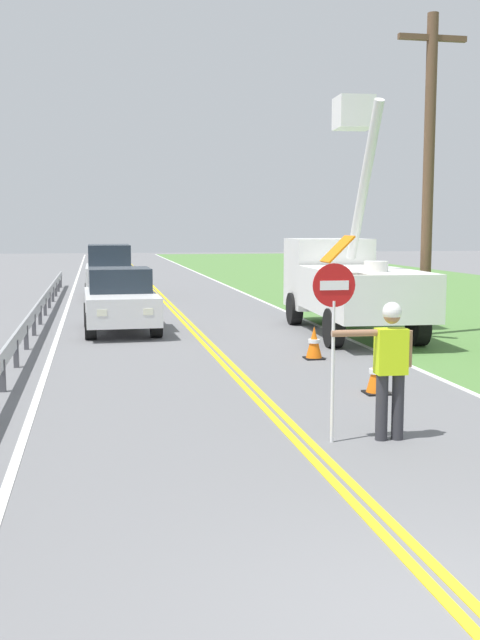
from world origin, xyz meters
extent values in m
cube|color=yellow|center=(-0.09, 20.00, 0.01)|extent=(0.11, 110.00, 0.01)
cube|color=yellow|center=(0.09, 20.00, 0.01)|extent=(0.11, 110.00, 0.01)
cube|color=silver|center=(3.60, 20.00, 0.01)|extent=(0.12, 110.00, 0.01)
cube|color=silver|center=(-3.60, 20.00, 0.01)|extent=(0.12, 110.00, 0.01)
cylinder|color=#2D2D33|center=(1.26, 4.80, 0.44)|extent=(0.16, 0.16, 0.88)
cylinder|color=#2D2D33|center=(1.04, 4.81, 0.44)|extent=(0.16, 0.16, 0.88)
cube|color=#C6EA19|center=(1.15, 4.80, 1.18)|extent=(0.41, 0.26, 0.60)
cylinder|color=#996B4C|center=(0.65, 4.82, 1.43)|extent=(0.60, 0.11, 0.09)
cylinder|color=#996B4C|center=(1.39, 4.79, 1.21)|extent=(0.09, 0.09, 0.48)
sphere|color=#996B4C|center=(1.15, 4.80, 1.65)|extent=(0.22, 0.22, 0.22)
sphere|color=white|center=(1.15, 4.80, 1.70)|extent=(0.25, 0.25, 0.25)
cylinder|color=silver|center=(0.37, 4.83, 0.92)|extent=(0.04, 0.04, 1.85)
cylinder|color=#B71414|center=(0.37, 4.83, 2.05)|extent=(0.56, 0.03, 0.56)
cube|color=white|center=(0.37, 4.81, 2.05)|extent=(0.38, 0.01, 0.12)
cube|color=white|center=(3.88, 13.30, 1.21)|extent=(2.52, 4.70, 1.10)
cube|color=white|center=(4.05, 16.75, 1.46)|extent=(2.30, 2.20, 2.00)
cube|color=#1E2833|center=(4.10, 17.78, 1.76)|extent=(1.98, 0.15, 0.90)
cylinder|color=silver|center=(3.84, 12.39, 1.88)|extent=(0.56, 0.56, 0.24)
cylinder|color=silver|center=(3.89, 13.41, 3.84)|extent=(0.35, 2.27, 3.78)
cube|color=white|center=(3.94, 14.43, 5.68)|extent=(0.94, 0.94, 0.80)
cube|color=orange|center=(2.62, 11.56, 2.31)|extent=(0.63, 0.83, 0.59)
cylinder|color=black|center=(3.01, 16.60, 0.46)|extent=(0.36, 0.93, 0.92)
cylinder|color=black|center=(5.07, 16.50, 0.46)|extent=(0.36, 0.93, 0.92)
cylinder|color=black|center=(2.80, 12.32, 0.46)|extent=(0.36, 0.93, 0.92)
cylinder|color=black|center=(4.86, 12.22, 0.46)|extent=(0.36, 0.93, 0.92)
cube|color=silver|center=(-1.96, 15.98, 0.70)|extent=(1.93, 4.14, 0.72)
cube|color=#1E2833|center=(-1.97, 16.23, 1.38)|extent=(1.65, 1.76, 0.64)
cube|color=#EAEACC|center=(-1.37, 13.96, 0.75)|extent=(0.24, 0.06, 0.16)
cube|color=#EAEACC|center=(-2.47, 13.94, 0.75)|extent=(0.24, 0.06, 0.16)
cylinder|color=black|center=(-1.12, 14.72, 0.34)|extent=(0.29, 0.69, 0.68)
cylinder|color=black|center=(-2.76, 14.69, 0.34)|extent=(0.29, 0.69, 0.68)
cylinder|color=black|center=(-1.17, 17.26, 0.34)|extent=(0.29, 0.69, 0.68)
cylinder|color=black|center=(-2.81, 17.23, 0.34)|extent=(0.29, 0.69, 0.68)
cube|color=silver|center=(-2.05, 26.47, 0.80)|extent=(1.84, 4.60, 0.92)
cube|color=#1E2833|center=(-2.05, 26.47, 1.68)|extent=(1.62, 2.85, 0.84)
cube|color=#EAEACC|center=(-1.50, 24.19, 0.85)|extent=(0.24, 0.06, 0.16)
cube|color=#EAEACC|center=(-2.60, 24.19, 0.85)|extent=(0.24, 0.06, 0.16)
cylinder|color=black|center=(-1.23, 25.05, 0.34)|extent=(0.28, 0.68, 0.68)
cylinder|color=black|center=(-2.87, 25.05, 0.34)|extent=(0.28, 0.68, 0.68)
cylinder|color=black|center=(-1.23, 27.90, 0.34)|extent=(0.28, 0.68, 0.68)
cylinder|color=black|center=(-2.87, 27.90, 0.34)|extent=(0.28, 0.68, 0.68)
cylinder|color=brown|center=(5.79, 13.94, 4.04)|extent=(0.28, 0.28, 8.08)
cube|color=brown|center=(5.79, 13.94, 7.48)|extent=(1.80, 0.14, 0.14)
cone|color=orange|center=(1.99, 7.47, 0.35)|extent=(0.36, 0.36, 0.70)
cylinder|color=white|center=(1.99, 7.47, 0.39)|extent=(0.25, 0.25, 0.08)
cube|color=black|center=(1.99, 7.47, 0.01)|extent=(0.40, 0.40, 0.03)
cone|color=orange|center=(1.93, 10.93, 0.35)|extent=(0.36, 0.36, 0.70)
cylinder|color=white|center=(1.93, 10.93, 0.39)|extent=(0.25, 0.25, 0.08)
cube|color=black|center=(1.93, 10.93, 0.01)|extent=(0.40, 0.40, 0.03)
cube|color=#9EA0A3|center=(-4.20, 16.80, 0.55)|extent=(0.06, 32.00, 0.32)
cube|color=#4C4C51|center=(-4.20, 8.80, 0.28)|extent=(0.10, 0.10, 0.55)
cube|color=#4C4C51|center=(-4.20, 11.09, 0.28)|extent=(0.10, 0.10, 0.55)
cube|color=#4C4C51|center=(-4.20, 13.37, 0.28)|extent=(0.10, 0.10, 0.55)
cube|color=#4C4C51|center=(-4.20, 15.66, 0.28)|extent=(0.10, 0.10, 0.55)
cube|color=#4C4C51|center=(-4.20, 17.94, 0.28)|extent=(0.10, 0.10, 0.55)
cube|color=#4C4C51|center=(-4.20, 20.23, 0.28)|extent=(0.10, 0.10, 0.55)
cube|color=#4C4C51|center=(-4.20, 22.52, 0.28)|extent=(0.10, 0.10, 0.55)
cube|color=#4C4C51|center=(-4.20, 24.80, 0.28)|extent=(0.10, 0.10, 0.55)
cube|color=#4C4C51|center=(-4.20, 27.09, 0.28)|extent=(0.10, 0.10, 0.55)
cube|color=#4C4C51|center=(-4.20, 29.37, 0.28)|extent=(0.10, 0.10, 0.55)
cube|color=#4C4C51|center=(-4.20, 31.66, 0.28)|extent=(0.10, 0.10, 0.55)
camera|label=1|loc=(-2.61, -4.35, 2.78)|focal=42.42mm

